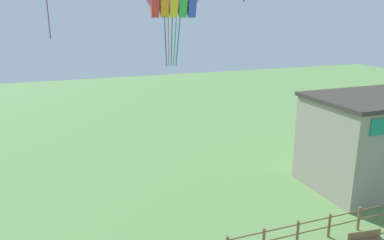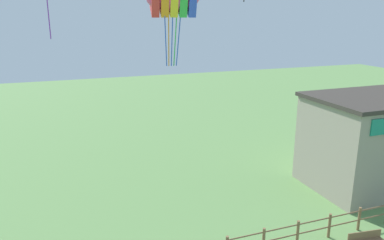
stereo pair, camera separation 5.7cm
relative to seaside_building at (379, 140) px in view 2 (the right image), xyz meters
name	(u,v)px [view 2 (the right image)]	position (x,y,z in m)	size (l,w,h in m)	color
seaside_building	(379,140)	(0.00, 0.00, 0.00)	(9.23, 5.79, 5.93)	gray
park_bench_by_building	(365,240)	(-6.18, -5.57, -2.48)	(1.82, 0.61, 0.91)	brown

